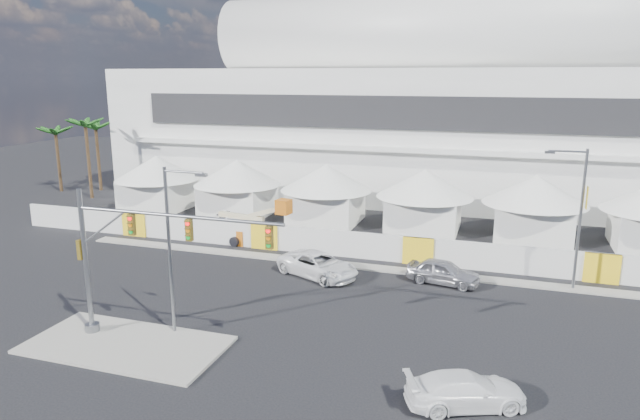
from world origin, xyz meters
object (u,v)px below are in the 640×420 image
(streetlight_median, at_px, (173,240))
(pickup_curb, at_px, (318,265))
(traffic_mast, at_px, (124,257))
(sedan_silver, at_px, (443,272))
(streetlight_curb, at_px, (578,210))
(pickup_near, at_px, (466,390))
(lot_car_c, at_px, (243,222))
(boom_lift, at_px, (236,229))

(streetlight_median, bearing_deg, pickup_curb, 68.59)
(pickup_curb, bearing_deg, traffic_mast, 176.98)
(sedan_silver, height_order, traffic_mast, traffic_mast)
(sedan_silver, bearing_deg, streetlight_median, 144.00)
(sedan_silver, distance_m, streetlight_curb, 9.08)
(pickup_curb, relative_size, pickup_near, 1.18)
(pickup_curb, height_order, pickup_near, pickup_curb)
(pickup_curb, bearing_deg, streetlight_curb, -56.39)
(streetlight_median, distance_m, streetlight_curb, 24.27)
(sedan_silver, distance_m, pickup_near, 14.38)
(lot_car_c, xyz_separation_m, streetlight_curb, (26.17, -6.68, 4.56))
(sedan_silver, xyz_separation_m, traffic_mast, (-14.38, -13.35, 3.66))
(boom_lift, bearing_deg, traffic_mast, -71.62)
(streetlight_curb, distance_m, boom_lift, 25.45)
(sedan_silver, xyz_separation_m, streetlight_median, (-12.42, -11.96, 4.37))
(boom_lift, bearing_deg, lot_car_c, 118.12)
(pickup_curb, xyz_separation_m, streetlight_median, (-4.20, -10.72, 4.36))
(streetlight_median, relative_size, streetlight_curb, 0.97)
(traffic_mast, xyz_separation_m, streetlight_median, (1.96, 1.38, 0.71))
(pickup_curb, distance_m, pickup_near, 16.77)
(streetlight_median, xyz_separation_m, streetlight_curb, (20.21, 13.43, 0.05))
(sedan_silver, bearing_deg, lot_car_c, 76.15)
(lot_car_c, distance_m, traffic_mast, 22.19)
(pickup_near, xyz_separation_m, streetlight_median, (-14.90, 2.20, 4.46))
(pickup_curb, height_order, traffic_mast, traffic_mast)
(traffic_mast, bearing_deg, pickup_curb, 63.01)
(pickup_near, xyz_separation_m, lot_car_c, (-20.86, 22.31, -0.05))
(lot_car_c, xyz_separation_m, streetlight_median, (5.96, -20.11, 4.51))
(lot_car_c, relative_size, traffic_mast, 0.40)
(pickup_curb, relative_size, traffic_mast, 0.51)
(streetlight_curb, xyz_separation_m, boom_lift, (-24.93, 3.00, -4.14))
(streetlight_median, bearing_deg, traffic_mast, -144.83)
(sedan_silver, height_order, pickup_curb, pickup_curb)
(pickup_near, distance_m, streetlight_curb, 17.12)
(sedan_silver, bearing_deg, pickup_near, -160.00)
(traffic_mast, xyz_separation_m, boom_lift, (-2.77, 17.82, -3.38))
(traffic_mast, distance_m, streetlight_curb, 26.68)
(pickup_near, bearing_deg, streetlight_median, 58.12)
(sedan_silver, xyz_separation_m, boom_lift, (-17.14, 4.47, 0.28))
(traffic_mast, bearing_deg, lot_car_c, 100.54)
(lot_car_c, distance_m, streetlight_curb, 27.39)
(sedan_silver, relative_size, streetlight_curb, 0.52)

